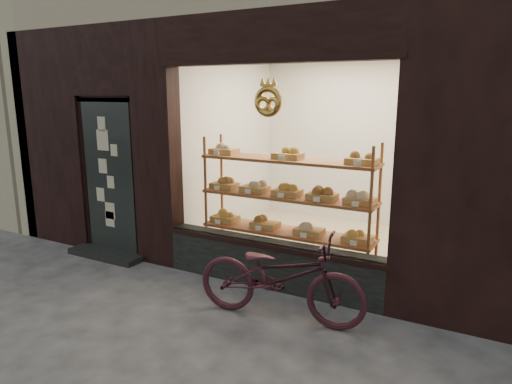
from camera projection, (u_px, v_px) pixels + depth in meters
The scene contains 3 objects.
ground at pixel (110, 368), 3.80m from camera, with size 90.00×90.00×0.00m, color #3C3C3E.
display_shelf at pixel (287, 209), 5.60m from camera, with size 2.20×0.45×1.70m.
bicycle at pixel (280, 277), 4.54m from camera, with size 0.60×1.73×0.91m, color #361620.
Camera 1 is at (2.68, -2.41, 2.26)m, focal length 32.00 mm.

